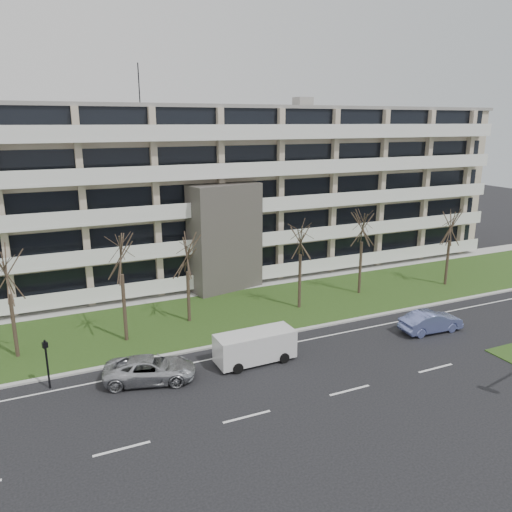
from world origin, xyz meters
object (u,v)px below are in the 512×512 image
pedestrian_signal (47,358)px  silver_pickup (150,369)px  blue_sedan (431,322)px  white_van (256,344)px

pedestrian_signal → silver_pickup: bearing=-32.5°
blue_sedan → pedestrian_signal: pedestrian_signal is taller
blue_sedan → white_van: size_ratio=0.91×
silver_pickup → white_van: bearing=-76.8°
blue_sedan → white_van: bearing=89.1°
pedestrian_signal → blue_sedan: bearing=-23.1°
white_van → pedestrian_signal: (-11.44, 1.75, 0.68)m
white_van → silver_pickup: bearing=176.0°
silver_pickup → blue_sedan: (18.99, -1.21, 0.03)m
white_van → pedestrian_signal: bearing=170.0°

